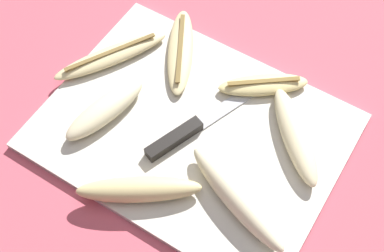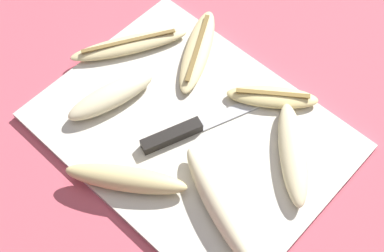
# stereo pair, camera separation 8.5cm
# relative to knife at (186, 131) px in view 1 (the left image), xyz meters

# --- Properties ---
(ground_plane) EXTENTS (4.00, 4.00, 0.00)m
(ground_plane) POSITION_rel_knife_xyz_m (0.00, 0.01, -0.02)
(ground_plane) COLOR #C65160
(cutting_board) EXTENTS (0.47, 0.36, 0.01)m
(cutting_board) POSITION_rel_knife_xyz_m (0.00, 0.01, -0.01)
(cutting_board) COLOR beige
(cutting_board) RESTS_ON ground_plane
(knife) EXTENTS (0.10, 0.23, 0.02)m
(knife) POSITION_rel_knife_xyz_m (0.00, 0.00, 0.00)
(knife) COLOR black
(knife) RESTS_ON cutting_board
(banana_cream_curved) EXTENTS (0.15, 0.16, 0.03)m
(banana_cream_curved) POSITION_rel_knife_xyz_m (0.15, 0.08, 0.01)
(banana_cream_curved) COLOR beige
(banana_cream_curved) RESTS_ON cutting_board
(banana_bright_far) EXTENTS (0.20, 0.11, 0.04)m
(banana_bright_far) POSITION_rel_knife_xyz_m (0.13, -0.06, 0.01)
(banana_bright_far) COLOR beige
(banana_bright_far) RESTS_ON cutting_board
(banana_pale_long) EXTENTS (0.08, 0.16, 0.03)m
(banana_pale_long) POSITION_rel_knife_xyz_m (-0.13, -0.04, 0.01)
(banana_pale_long) COLOR beige
(banana_pale_long) RESTS_ON cutting_board
(banana_ripe_center) EXTENTS (0.14, 0.20, 0.02)m
(banana_ripe_center) POSITION_rel_knife_xyz_m (-0.19, 0.06, 0.00)
(banana_ripe_center) COLOR beige
(banana_ripe_center) RESTS_ON cutting_board
(banana_spotted_left) EXTENTS (0.18, 0.14, 0.03)m
(banana_spotted_left) POSITION_rel_knife_xyz_m (-0.00, -0.13, 0.01)
(banana_spotted_left) COLOR #DBC684
(banana_spotted_left) RESTS_ON cutting_board
(banana_mellow_near) EXTENTS (0.13, 0.19, 0.02)m
(banana_mellow_near) POSITION_rel_knife_xyz_m (-0.09, 0.13, 0.00)
(banana_mellow_near) COLOR beige
(banana_mellow_near) RESTS_ON cutting_board
(banana_golden_short) EXTENTS (0.15, 0.13, 0.02)m
(banana_golden_short) POSITION_rel_knife_xyz_m (0.06, 0.14, 0.00)
(banana_golden_short) COLOR #EDD689
(banana_golden_short) RESTS_ON cutting_board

